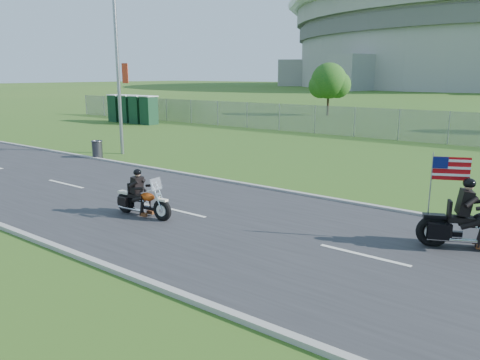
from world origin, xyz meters
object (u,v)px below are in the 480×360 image
Objects in this scene: streetlight at (120,44)px; porta_toilet_a at (149,111)px; porta_toilet_d at (117,109)px; trash_can at (97,150)px; motorcycle_lead at (142,202)px; motorcycle_follow at (474,226)px; porta_toilet_b at (138,110)px; porta_toilet_c at (127,109)px.

streetlight reaches higher than porta_toilet_a.
porta_toilet_d reaches higher than trash_can.
motorcycle_lead is (19.51, -18.00, -0.68)m from porta_toilet_a.
porta_toilet_d is at bearing 139.11° from motorcycle_lead.
motorcycle_follow reaches higher than trash_can.
porta_toilet_a is (-10.02, 10.78, -4.49)m from streetlight.
trash_can is at bearing -85.44° from streetlight.
streetlight is 16.33m from porta_toilet_b.
streetlight is 4.02× the size of motorcycle_follow.
motorcycle_follow is at bearing -25.04° from porta_toilet_d.
porta_toilet_b is 17.20m from trash_can.
porta_toilet_a is 2.80m from porta_toilet_c.
motorcycle_lead is at bearing -29.58° from trash_can.
streetlight reaches higher than porta_toilet_c.
motorcycle_follow is (30.71, -15.00, -0.54)m from porta_toilet_c.
porta_toilet_d is at bearing 138.53° from trash_can.
porta_toilet_c is 34.18m from motorcycle_follow.
porta_toilet_a is 26.56m from motorcycle_lead.
porta_toilet_a is at bearing 0.00° from porta_toilet_d.
streetlight is at bearing -47.09° from porta_toilet_a.
trash_can is (11.57, -12.70, -0.71)m from porta_toilet_b.
porta_toilet_b is at bearing 0.00° from porta_toilet_d.
porta_toilet_d is at bearing 130.05° from motorcycle_follow.
trash_can is (0.15, -1.92, -5.20)m from streetlight.
porta_toilet_c is 18.17m from trash_can.
porta_toilet_d is 2.60× the size of trash_can.
streetlight reaches higher than motorcycle_follow.
motorcycle_follow is at bearing -27.10° from porta_toilet_b.
porta_toilet_c is 2.60× the size of trash_can.
porta_toilet_a is at bearing 0.00° from porta_toilet_c.
porta_toilet_b reaches higher than trash_can.
streetlight is at bearing -43.35° from porta_toilet_b.
porta_toilet_c reaches higher than motorcycle_lead.
porta_toilet_a is 0.92× the size of motorcycle_follow.
porta_toilet_b is 27.60m from motorcycle_lead.
motorcycle_follow is at bearing 15.98° from motorcycle_lead.
motorcycle_lead is at bearing -40.72° from porta_toilet_b.
motorcycle_follow is at bearing -7.39° from trash_can.
porta_toilet_c is at bearing 180.00° from porta_toilet_b.
streetlight is 4.62× the size of motorcycle_lead.
porta_toilet_b is 2.80m from porta_toilet_d.
porta_toilet_b is 32.93m from motorcycle_follow.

